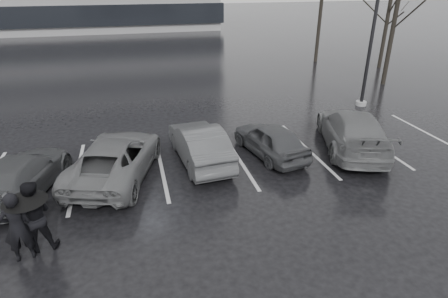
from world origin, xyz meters
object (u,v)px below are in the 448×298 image
tree_north (321,2)px  car_main (270,139)px  tree_ne (388,16)px  pedestrian_left (17,227)px  tree_east (396,15)px  car_west_b (115,158)px  pedestrian_right (33,217)px  car_east (352,130)px  car_west_c (22,174)px  lamp_post (375,16)px  car_west_a (200,144)px

tree_north → car_main: bearing=-122.2°
car_main → tree_ne: 17.43m
pedestrian_left → tree_east: bearing=-161.3°
car_main → tree_east: bearing=-155.0°
tree_north → car_west_b: bearing=-134.6°
car_west_b → pedestrian_right: bearing=78.9°
car_east → pedestrian_left: bearing=37.7°
car_west_b → tree_ne: 21.89m
car_west_c → pedestrian_left: size_ratio=2.31×
lamp_post → car_main: bearing=-146.8°
car_main → tree_ne: size_ratio=0.51×
car_west_c → pedestrian_right: bearing=123.7°
car_main → pedestrian_left: size_ratio=2.00×
tree_north → lamp_post: bearing=-104.3°
car_west_a → car_west_c: bearing=2.2°
car_main → pedestrian_right: (-7.29, -3.56, 0.31)m
pedestrian_right → lamp_post: lamp_post is taller
car_west_b → car_west_c: car_west_b is taller
pedestrian_left → tree_east: (17.76, 11.47, 3.11)m
lamp_post → tree_north: bearing=75.7°
pedestrian_left → lamp_post: size_ratio=0.19×
car_west_c → car_main: bearing=-159.9°
tree_ne → car_west_b: bearing=-146.8°
car_west_c → car_east: bearing=-162.0°
car_west_c → tree_north: tree_north is taller
car_west_a → car_west_b: 2.91m
tree_north → pedestrian_left: bearing=-132.2°
car_east → tree_north: size_ratio=0.60×
car_west_a → tree_north: 19.00m
pedestrian_left → car_east: bearing=-175.3°
car_main → car_west_a: (-2.60, 0.13, 0.06)m
car_main → car_east: size_ratio=0.71×
tree_ne → car_west_c: bearing=-149.8°
tree_north → car_west_a: bearing=-129.2°
car_main → car_west_a: bearing=-14.6°
pedestrian_left → car_west_b: bearing=-134.4°
tree_ne → tree_north: tree_north is taller
car_main → tree_ne: bearing=-149.3°
car_west_b → pedestrian_right: 3.75m
car_west_b → tree_east: bearing=-135.6°
pedestrian_right → tree_north: (16.47, 18.16, 3.34)m
car_east → pedestrian_right: pedestrian_right is taller
car_main → tree_ne: tree_ne is taller
tree_east → tree_ne: tree_east is taller
car_east → car_west_a: bearing=15.8°
pedestrian_right → lamp_post: size_ratio=0.19×
car_main → car_west_a: car_west_a is taller
car_west_b → tree_north: bearing=-116.9°
lamp_post → tree_east: 4.92m
car_east → pedestrian_right: 11.05m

